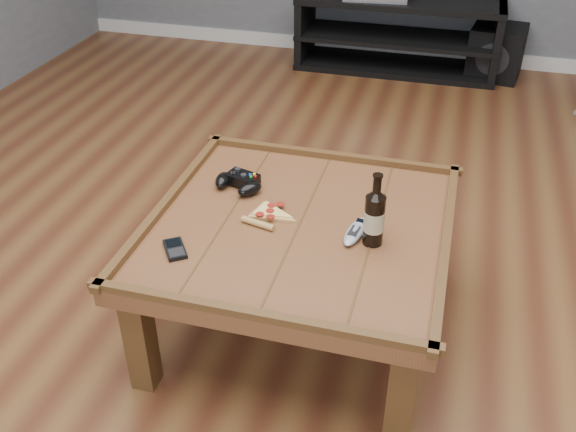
% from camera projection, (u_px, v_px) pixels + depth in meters
% --- Properties ---
extents(ground, '(6.00, 6.00, 0.00)m').
position_uv_depth(ground, '(299.00, 322.00, 2.42)').
color(ground, '#4E2716').
rests_on(ground, ground).
extents(baseboard, '(5.00, 0.02, 0.10)m').
position_uv_depth(baseboard, '(399.00, 51.00, 4.79)').
color(baseboard, silver).
rests_on(baseboard, ground).
extents(coffee_table, '(1.03, 1.03, 0.48)m').
position_uv_depth(coffee_table, '(300.00, 238.00, 2.20)').
color(coffee_table, brown).
rests_on(coffee_table, ground).
extents(media_console, '(1.40, 0.45, 0.50)m').
position_uv_depth(media_console, '(398.00, 35.00, 4.49)').
color(media_console, black).
rests_on(media_console, ground).
extents(beer_bottle, '(0.07, 0.07, 0.25)m').
position_uv_depth(beer_bottle, '(374.00, 216.00, 2.02)').
color(beer_bottle, black).
rests_on(beer_bottle, coffee_table).
extents(game_controller, '(0.20, 0.16, 0.05)m').
position_uv_depth(game_controller, '(239.00, 182.00, 2.35)').
color(game_controller, black).
rests_on(game_controller, coffee_table).
extents(pizza_slice, '(0.18, 0.24, 0.02)m').
position_uv_depth(pizza_slice, '(268.00, 214.00, 2.20)').
color(pizza_slice, tan).
rests_on(pizza_slice, coffee_table).
extents(smartphone, '(0.11, 0.12, 0.01)m').
position_uv_depth(smartphone, '(175.00, 249.00, 2.04)').
color(smartphone, black).
rests_on(smartphone, coffee_table).
extents(remote_control, '(0.08, 0.19, 0.03)m').
position_uv_depth(remote_control, '(356.00, 231.00, 2.11)').
color(remote_control, '#969DA3').
rests_on(remote_control, coffee_table).
extents(subwoofer, '(0.39, 0.39, 0.35)m').
position_uv_depth(subwoofer, '(496.00, 52.00, 4.42)').
color(subwoofer, black).
rests_on(subwoofer, ground).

